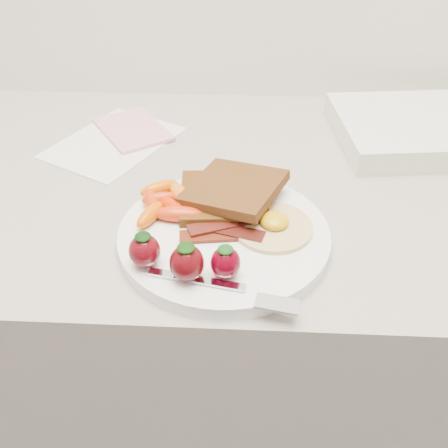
{
  "coord_description": "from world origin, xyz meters",
  "views": [
    {
      "loc": [
        0.0,
        1.05,
        1.32
      ],
      "look_at": [
        -0.02,
        1.55,
        0.93
      ],
      "focal_mm": 40.0,
      "sensor_mm": 36.0,
      "label": 1
    }
  ],
  "objects": [
    {
      "name": "toast_lower",
      "position": [
        -0.03,
        1.61,
        0.93
      ],
      "size": [
        0.12,
        0.12,
        0.01
      ],
      "primitive_type": "cube",
      "rotation": [
        0.0,
        0.0,
        0.07
      ],
      "color": "black",
      "rests_on": "plate"
    },
    {
      "name": "bacon_strips",
      "position": [
        -0.02,
        1.54,
        0.92
      ],
      "size": [
        0.11,
        0.06,
        0.01
      ],
      "color": "black",
      "rests_on": "plate"
    },
    {
      "name": "notepad",
      "position": [
        -0.2,
        1.84,
        0.91
      ],
      "size": [
        0.16,
        0.17,
        0.01
      ],
      "primitive_type": "cube",
      "rotation": [
        0.0,
        0.0,
        0.6
      ],
      "color": "#D79AA7",
      "rests_on": "paper_sheet"
    },
    {
      "name": "fried_egg",
      "position": [
        0.04,
        1.55,
        0.92
      ],
      "size": [
        0.11,
        0.11,
        0.02
      ],
      "color": "beige",
      "rests_on": "plate"
    },
    {
      "name": "fork",
      "position": [
        -0.01,
        1.44,
        0.92
      ],
      "size": [
        0.17,
        0.06,
        0.0
      ],
      "color": "silver",
      "rests_on": "plate"
    },
    {
      "name": "plate",
      "position": [
        -0.02,
        1.55,
        0.91
      ],
      "size": [
        0.27,
        0.27,
        0.02
      ],
      "primitive_type": "cylinder",
      "color": "white",
      "rests_on": "counter"
    },
    {
      "name": "baby_carrots",
      "position": [
        -0.1,
        1.59,
        0.93
      ],
      "size": [
        0.1,
        0.11,
        0.02
      ],
      "color": "red",
      "rests_on": "plate"
    },
    {
      "name": "toast_upper",
      "position": [
        -0.01,
        1.61,
        0.94
      ],
      "size": [
        0.15,
        0.15,
        0.03
      ],
      "primitive_type": "cube",
      "rotation": [
        0.0,
        -0.1,
        -0.42
      ],
      "color": "#341407",
      "rests_on": "toast_lower"
    },
    {
      "name": "counter",
      "position": [
        0.0,
        1.7,
        0.45
      ],
      "size": [
        2.0,
        0.6,
        0.9
      ],
      "primitive_type": "cube",
      "color": "gray",
      "rests_on": "ground"
    },
    {
      "name": "appliance",
      "position": [
        0.3,
        1.83,
        0.92
      ],
      "size": [
        0.3,
        0.25,
        0.04
      ],
      "primitive_type": "cube",
      "rotation": [
        0.0,
        0.0,
        0.11
      ],
      "color": "silver",
      "rests_on": "counter"
    },
    {
      "name": "paper_sheet",
      "position": [
        -0.22,
        1.79,
        0.9
      ],
      "size": [
        0.24,
        0.26,
        0.0
      ],
      "primitive_type": "cube",
      "rotation": [
        0.0,
        0.0,
        -0.49
      ],
      "color": "white",
      "rests_on": "counter"
    },
    {
      "name": "strawberries",
      "position": [
        -0.06,
        1.47,
        0.94
      ],
      "size": [
        0.13,
        0.06,
        0.05
      ],
      "color": "#55060F",
      "rests_on": "plate"
    }
  ]
}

